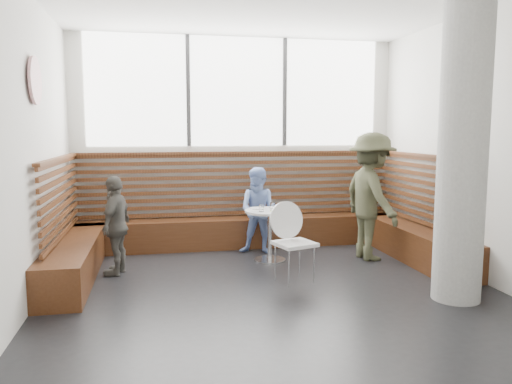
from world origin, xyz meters
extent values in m
cube|color=silver|center=(0.00, 0.00, 1.60)|extent=(5.00, 5.00, 3.20)
cube|color=black|center=(0.00, 0.00, 0.00)|extent=(5.00, 5.00, 0.01)
cube|color=white|center=(0.00, 2.48, 2.38)|extent=(4.50, 0.02, 1.65)
cube|color=#3F3F42|center=(-0.75, 2.46, 2.38)|extent=(0.06, 0.04, 1.65)
cube|color=#3F3F42|center=(0.75, 2.46, 2.38)|extent=(0.06, 0.04, 1.65)
cube|color=#3C1F0F|center=(0.00, 2.25, 0.23)|extent=(5.00, 0.50, 0.45)
cube|color=#3C1F0F|center=(-2.25, 1.25, 0.23)|extent=(0.50, 2.50, 0.45)
cube|color=#3C1F0F|center=(2.25, 1.25, 0.23)|extent=(0.50, 2.50, 0.45)
cube|color=#402110|center=(0.00, 2.42, 0.95)|extent=(4.88, 0.08, 0.98)
cube|color=#402110|center=(-2.42, 1.25, 0.95)|extent=(0.08, 2.38, 0.98)
cube|color=#402110|center=(2.42, 1.25, 0.95)|extent=(0.08, 2.38, 0.98)
cylinder|color=gray|center=(1.85, -0.60, 1.60)|extent=(0.50, 0.50, 3.20)
cylinder|color=white|center=(-2.46, 0.40, 2.30)|extent=(0.03, 0.50, 0.50)
cylinder|color=silver|center=(0.26, 1.32, 0.01)|extent=(0.43, 0.43, 0.02)
cylinder|color=silver|center=(0.26, 1.32, 0.35)|extent=(0.06, 0.06, 0.68)
cylinder|color=#B7B7BA|center=(0.26, 1.32, 0.69)|extent=(0.69, 0.69, 0.03)
cube|color=white|center=(0.33, 0.32, 0.46)|extent=(0.43, 0.41, 0.04)
cylinder|color=white|center=(0.33, 0.51, 0.72)|extent=(0.45, 0.10, 0.45)
cylinder|color=silver|center=(0.15, 0.17, 0.22)|extent=(0.02, 0.02, 0.44)
cylinder|color=silver|center=(0.50, 0.17, 0.22)|extent=(0.02, 0.02, 0.44)
cylinder|color=silver|center=(0.15, 0.47, 0.22)|extent=(0.02, 0.02, 0.44)
cylinder|color=silver|center=(0.50, 0.47, 0.22)|extent=(0.02, 0.02, 0.44)
imported|color=#3D3F2A|center=(1.65, 1.16, 0.88)|extent=(0.77, 1.20, 1.76)
imported|color=#7C98D8|center=(0.20, 1.74, 0.63)|extent=(0.74, 0.66, 1.26)
imported|color=#52504B|center=(-1.75, 1.08, 0.62)|extent=(0.50, 0.78, 1.23)
cylinder|color=white|center=(0.12, 1.46, 0.71)|extent=(0.21, 0.21, 0.01)
cylinder|color=white|center=(0.38, 1.50, 0.71)|extent=(0.19, 0.19, 0.01)
cylinder|color=white|center=(0.12, 1.22, 0.76)|extent=(0.06, 0.06, 0.10)
cylinder|color=white|center=(0.28, 1.25, 0.76)|extent=(0.07, 0.07, 0.12)
cylinder|color=white|center=(0.51, 1.32, 0.76)|extent=(0.07, 0.07, 0.11)
cube|color=#A5C64C|center=(0.33, 1.19, 0.71)|extent=(0.20, 0.15, 0.00)
camera|label=1|loc=(-1.24, -5.22, 1.79)|focal=35.00mm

